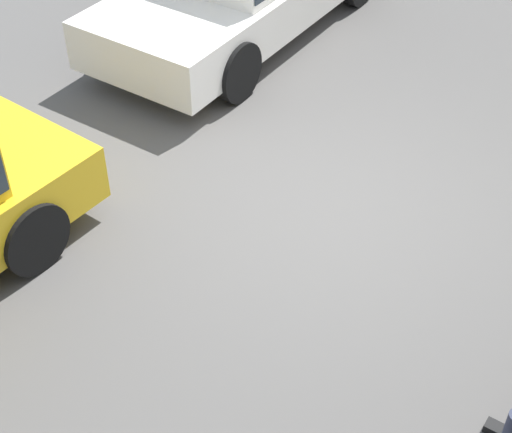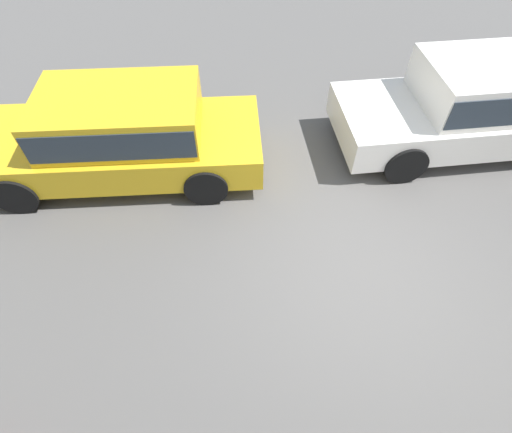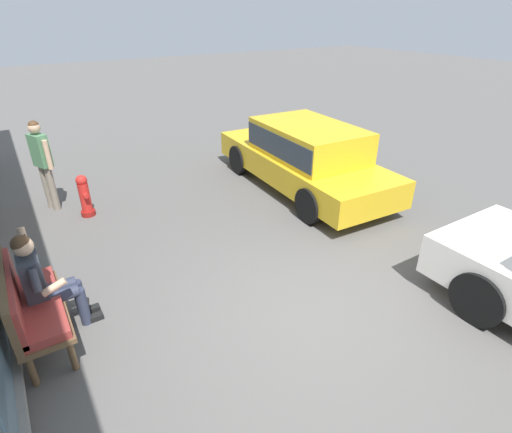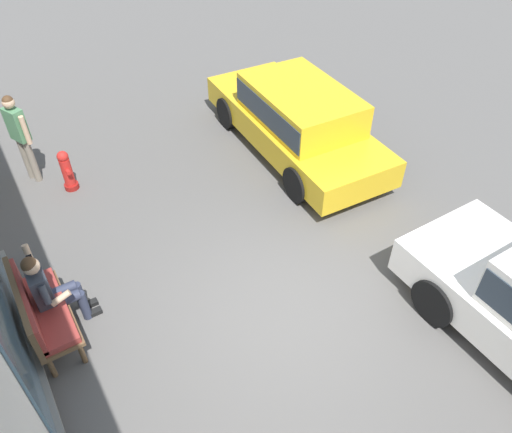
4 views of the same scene
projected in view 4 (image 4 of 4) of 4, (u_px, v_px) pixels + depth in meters
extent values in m
plane|color=#565451|center=(281.00, 315.00, 7.11)|extent=(60.00, 60.00, 0.00)
cube|color=gray|center=(28.00, 337.00, 6.62)|extent=(3.60, 0.12, 0.10)
cylinder|color=brown|center=(28.00, 299.00, 7.06)|extent=(0.07, 0.07, 0.40)
cylinder|color=brown|center=(51.00, 367.00, 6.26)|extent=(0.07, 0.07, 0.40)
cylinder|color=brown|center=(55.00, 288.00, 7.22)|extent=(0.07, 0.07, 0.40)
cylinder|color=brown|center=(82.00, 353.00, 6.41)|extent=(0.07, 0.07, 0.40)
cube|color=brown|center=(49.00, 314.00, 6.58)|extent=(1.43, 0.55, 0.06)
cube|color=maroon|center=(47.00, 310.00, 6.53)|extent=(1.37, 0.49, 0.10)
cube|color=brown|center=(23.00, 307.00, 6.29)|extent=(1.43, 0.07, 0.55)
cube|color=maroon|center=(28.00, 305.00, 6.31)|extent=(1.37, 0.06, 0.47)
cylinder|color=#2D3347|center=(61.00, 291.00, 6.77)|extent=(0.15, 0.42, 0.15)
cylinder|color=#2D3347|center=(80.00, 297.00, 7.02)|extent=(0.12, 0.12, 0.51)
cube|color=black|center=(89.00, 304.00, 7.20)|extent=(0.10, 0.24, 0.07)
cylinder|color=#2D3347|center=(64.00, 300.00, 6.66)|extent=(0.15, 0.42, 0.15)
cylinder|color=#2D3347|center=(84.00, 305.00, 6.91)|extent=(0.12, 0.12, 0.51)
cube|color=black|center=(93.00, 313.00, 7.09)|extent=(0.10, 0.24, 0.07)
cube|color=#2D3347|center=(47.00, 302.00, 6.63)|extent=(0.34, 0.24, 0.14)
cube|color=#333842|center=(41.00, 288.00, 6.44)|extent=(0.38, 0.22, 0.56)
sphere|color=tan|center=(31.00, 266.00, 6.16)|extent=(0.22, 0.22, 0.22)
sphere|color=#4C331E|center=(29.00, 265.00, 6.14)|extent=(0.20, 0.20, 0.20)
cylinder|color=#333842|center=(44.00, 295.00, 6.23)|extent=(0.20, 0.10, 0.28)
cylinder|color=tan|center=(61.00, 298.00, 6.34)|extent=(0.08, 0.27, 0.17)
cylinder|color=#333842|center=(32.00, 267.00, 6.48)|extent=(0.25, 0.10, 0.22)
cylinder|color=tan|center=(28.00, 253.00, 6.40)|extent=(0.16, 0.08, 0.25)
cube|color=black|center=(30.00, 259.00, 6.27)|extent=(0.02, 0.07, 0.15)
cylinder|color=black|center=(434.00, 302.00, 6.84)|extent=(0.69, 0.18, 0.69)
cylinder|color=black|center=(512.00, 256.00, 7.49)|extent=(0.69, 0.18, 0.69)
cube|color=gold|center=(294.00, 127.00, 9.90)|extent=(4.62, 1.96, 0.53)
cube|color=gold|center=(301.00, 104.00, 9.39)|extent=(2.44, 1.63, 0.64)
cube|color=#28333D|center=(301.00, 104.00, 9.39)|extent=(2.39, 1.66, 0.45)
cylinder|color=black|center=(227.00, 113.00, 10.65)|extent=(0.67, 0.22, 0.66)
cylinder|color=black|center=(292.00, 95.00, 11.23)|extent=(0.67, 0.22, 0.66)
cylinder|color=black|center=(296.00, 184.00, 8.81)|extent=(0.67, 0.22, 0.66)
cylinder|color=black|center=(370.00, 159.00, 9.39)|extent=(0.67, 0.22, 0.66)
cylinder|color=gray|center=(32.00, 161.00, 9.16)|extent=(0.13, 0.13, 0.88)
cylinder|color=gray|center=(26.00, 158.00, 9.23)|extent=(0.13, 0.13, 0.88)
cube|color=#4C7F56|center=(16.00, 124.00, 8.70)|extent=(0.41, 0.33, 0.60)
cylinder|color=tan|center=(25.00, 130.00, 8.63)|extent=(0.09, 0.09, 0.54)
cylinder|color=tan|center=(9.00, 122.00, 8.83)|extent=(0.09, 0.09, 0.54)
sphere|color=tan|center=(8.00, 103.00, 8.42)|extent=(0.21, 0.21, 0.21)
sphere|color=#4C331E|center=(8.00, 101.00, 8.40)|extent=(0.19, 0.19, 0.19)
cylinder|color=maroon|center=(72.00, 186.00, 9.23)|extent=(0.26, 0.26, 0.10)
cylinder|color=red|center=(67.00, 172.00, 9.02)|extent=(0.19, 0.19, 0.55)
sphere|color=red|center=(63.00, 156.00, 8.79)|extent=(0.20, 0.20, 0.20)
cylinder|color=red|center=(68.00, 172.00, 8.87)|extent=(0.10, 0.08, 0.08)
cylinder|color=red|center=(64.00, 164.00, 9.05)|extent=(0.10, 0.08, 0.08)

